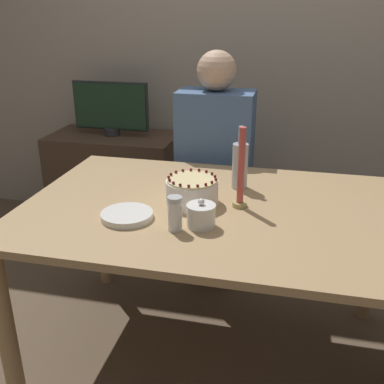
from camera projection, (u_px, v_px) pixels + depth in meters
The scene contains 12 objects.
ground_plane at pixel (212, 353), 2.05m from camera, with size 12.00×12.00×0.00m, color brown.
wall_behind at pixel (256, 36), 2.82m from camera, with size 8.00×0.05×2.60m.
dining_table at pixel (214, 229), 1.81m from camera, with size 1.52×1.01×0.73m.
cake at pixel (192, 191), 1.79m from camera, with size 0.21×0.21×0.12m.
sugar_bowl at pixel (201, 215), 1.60m from camera, with size 0.11×0.11×0.11m.
sugar_shaker at pixel (175, 213), 1.56m from camera, with size 0.05×0.05×0.13m.
plate_stack at pixel (127, 215), 1.67m from camera, with size 0.19×0.19×0.02m.
candle at pixel (241, 175), 1.73m from camera, with size 0.06×0.06×0.32m.
bottle at pixel (240, 165), 1.92m from camera, with size 0.07×0.07×0.27m.
person_man_blue_shirt at pixel (214, 183), 2.50m from camera, with size 0.40×0.34×1.27m.
side_cabinet at pixel (116, 182), 3.13m from camera, with size 0.85×0.45×0.67m.
tv_monitor at pixel (111, 108), 2.94m from camera, with size 0.51×0.10×0.35m.
Camera 1 is at (0.28, -1.60, 1.46)m, focal length 42.00 mm.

